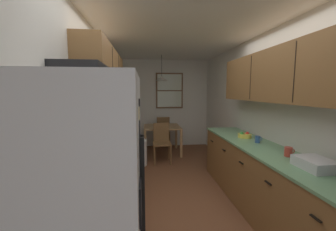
{
  "coord_description": "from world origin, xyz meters",
  "views": [
    {
      "loc": [
        -0.57,
        -2.51,
        1.65
      ],
      "look_at": [
        -0.14,
        1.35,
        1.19
      ],
      "focal_mm": 22.16,
      "sensor_mm": 36.0,
      "label": 1
    }
  ],
  "objects": [
    {
      "name": "refrigerator",
      "position": [
        -0.95,
        -1.26,
        0.87
      ],
      "size": [
        0.72,
        0.78,
        1.74
      ],
      "color": "silver",
      "rests_on": "ground"
    },
    {
      "name": "ground_plane",
      "position": [
        0.0,
        1.0,
        0.0
      ],
      "size": [
        12.0,
        12.0,
        0.0
      ],
      "primitive_type": "plane",
      "color": "brown"
    },
    {
      "name": "dining_table",
      "position": [
        -0.13,
        2.83,
        0.62
      ],
      "size": [
        0.94,
        0.88,
        0.73
      ],
      "color": "#A87F51",
      "rests_on": "ground"
    },
    {
      "name": "pendant_light",
      "position": [
        -0.13,
        2.83,
        1.96
      ],
      "size": [
        0.3,
        0.3,
        0.64
      ],
      "color": "black"
    },
    {
      "name": "mug_spare",
      "position": [
        1.06,
        -0.37,
        0.95
      ],
      "size": [
        0.12,
        0.09,
        0.11
      ],
      "color": "#BF3F33",
      "rests_on": "counter_right"
    },
    {
      "name": "trash_bin",
      "position": [
        -0.7,
        2.0,
        0.29
      ],
      "size": [
        0.33,
        0.33,
        0.57
      ],
      "primitive_type": "cylinder",
      "color": "white",
      "rests_on": "ground"
    },
    {
      "name": "fruit_bowl",
      "position": [
        1.02,
        0.61,
        0.94
      ],
      "size": [
        0.21,
        0.21,
        0.09
      ],
      "color": "#E5D14C",
      "rests_on": "counter_right"
    },
    {
      "name": "dining_chair_far",
      "position": [
        -0.05,
        3.48,
        0.5
      ],
      "size": [
        0.41,
        0.41,
        0.9
      ],
      "color": "brown",
      "rests_on": "ground"
    },
    {
      "name": "counter_left",
      "position": [
        -1.0,
        0.68,
        0.45
      ],
      "size": [
        0.64,
        1.89,
        0.9
      ],
      "color": "brown",
      "rests_on": "ground"
    },
    {
      "name": "table_serving_bowl",
      "position": [
        -0.07,
        2.8,
        0.76
      ],
      "size": [
        0.18,
        0.18,
        0.06
      ],
      "primitive_type": "cylinder",
      "color": "#4C7299",
      "rests_on": "dining_table"
    },
    {
      "name": "ceiling_slab",
      "position": [
        0.0,
        1.0,
        2.59
      ],
      "size": [
        4.4,
        9.0,
        0.08
      ],
      "primitive_type": "cube",
      "color": "white"
    },
    {
      "name": "storage_canister",
      "position": [
        -1.0,
        -0.09,
        1.0
      ],
      "size": [
        0.12,
        0.12,
        0.19
      ],
      "color": "#D84C19",
      "rests_on": "counter_left"
    },
    {
      "name": "microwave_over_range",
      "position": [
        -1.11,
        -0.56,
        1.71
      ],
      "size": [
        0.39,
        0.59,
        0.35
      ],
      "color": "black"
    },
    {
      "name": "dish_rack",
      "position": [
        1.06,
        -0.76,
        0.95
      ],
      "size": [
        0.28,
        0.34,
        0.1
      ],
      "primitive_type": "cube",
      "color": "silver",
      "rests_on": "counter_right"
    },
    {
      "name": "back_window",
      "position": [
        0.16,
        3.58,
        1.65
      ],
      "size": [
        0.79,
        0.05,
        1.03
      ],
      "color": "brown"
    },
    {
      "name": "wall_left",
      "position": [
        -1.35,
        1.0,
        1.27
      ],
      "size": [
        0.1,
        9.0,
        2.55
      ],
      "primitive_type": "cube",
      "color": "silver",
      "rests_on": "ground"
    },
    {
      "name": "wall_right",
      "position": [
        1.35,
        1.0,
        1.27
      ],
      "size": [
        0.1,
        9.0,
        2.55
      ],
      "primitive_type": "cube",
      "color": "silver",
      "rests_on": "ground"
    },
    {
      "name": "stove_range",
      "position": [
        -0.99,
        -0.56,
        0.47
      ],
      "size": [
        0.66,
        0.58,
        1.1
      ],
      "color": "white",
      "rests_on": "ground"
    },
    {
      "name": "counter_right",
      "position": [
        1.0,
        0.02,
        0.45
      ],
      "size": [
        0.64,
        3.05,
        0.9
      ],
      "color": "brown",
      "rests_on": "ground"
    },
    {
      "name": "mug_by_coffeemaker",
      "position": [
        1.05,
        0.27,
        0.95
      ],
      "size": [
        0.11,
        0.07,
        0.1
      ],
      "color": "#335999",
      "rests_on": "counter_right"
    },
    {
      "name": "dish_towel",
      "position": [
        -0.64,
        -0.41,
        0.5
      ],
      "size": [
        0.02,
        0.16,
        0.24
      ],
      "primitive_type": "cube",
      "color": "beige"
    },
    {
      "name": "upper_cabinets_left",
      "position": [
        -1.14,
        0.63,
        1.9
      ],
      "size": [
        0.33,
        1.97,
        0.68
      ],
      "color": "brown"
    },
    {
      "name": "dining_chair_near",
      "position": [
        -0.19,
        2.18,
        0.5
      ],
      "size": [
        0.4,
        0.4,
        0.9
      ],
      "color": "brown",
      "rests_on": "ground"
    },
    {
      "name": "upper_cabinets_right",
      "position": [
        1.14,
        -0.03,
        1.84
      ],
      "size": [
        0.33,
        2.73,
        0.68
      ],
      "color": "brown"
    },
    {
      "name": "wall_back",
      "position": [
        0.0,
        3.65,
        1.27
      ],
      "size": [
        4.4,
        0.1,
        2.55
      ],
      "primitive_type": "cube",
      "color": "silver",
      "rests_on": "ground"
    }
  ]
}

